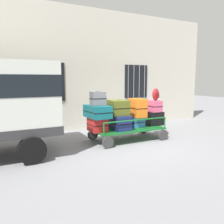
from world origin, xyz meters
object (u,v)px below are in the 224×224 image
Objects in this scene: suitcase_midleft_bottom at (118,122)px; suitcase_left_bottom at (97,124)px; suitcase_center_bottom at (138,122)px; suitcase_left_middle at (97,111)px; suitcase_midleft_middle at (118,107)px; backpack at (156,94)px; suitcase_left_top at (98,98)px; suitcase_midright_bottom at (155,118)px; suitcase_midright_middle at (155,106)px; luggage_cart at (128,130)px; suitcase_center_middle at (138,108)px.

suitcase_left_bottom is at bearing 177.69° from suitcase_midleft_bottom.
suitcase_center_bottom is at bearing -3.04° from suitcase_midleft_bottom.
suitcase_left_middle is at bearing -90.00° from suitcase_left_bottom.
suitcase_midleft_middle is 1.60m from backpack.
suitcase_midright_bottom is (2.29, 0.00, -0.83)m from suitcase_left_top.
suitcase_center_bottom is (1.52, -0.07, -0.04)m from suitcase_left_bottom.
suitcase_center_bottom is at bearing -2.19° from suitcase_left_middle.
suitcase_midright_middle is at bearing -0.24° from suitcase_left_middle.
suitcase_midright_middle is (1.14, 0.01, 0.77)m from luggage_cart.
backpack is at bearing -0.18° from suitcase_midleft_bottom.
suitcase_left_middle is at bearing 179.44° from backpack.
backpack reaches higher than suitcase_center_bottom.
suitcase_left_top is 0.76× the size of suitcase_midright_bottom.
backpack reaches higher than suitcase_left_bottom.
suitcase_left_bottom reaches higher than suitcase_center_bottom.
backpack is (0.79, 0.01, 0.44)m from suitcase_center_middle.
suitcase_midleft_middle reaches higher than suitcase_left_middle.
luggage_cart is 1.35m from suitcase_left_middle.
suitcase_left_bottom is 1.04× the size of suitcase_midright_bottom.
suitcase_left_top is (-1.14, -0.02, 1.14)m from luggage_cart.
suitcase_midleft_middle is 0.76m from suitcase_center_middle.
suitcase_left_top reaches higher than luggage_cart.
suitcase_left_top is (-0.00, -0.04, 0.42)m from suitcase_left_middle.
suitcase_center_bottom is (1.52, -0.01, -0.89)m from suitcase_left_top.
suitcase_midleft_middle is at bearing 179.10° from backpack.
suitcase_left_top is at bearing -176.53° from suitcase_midleft_middle.
suitcase_center_bottom is at bearing -177.43° from backpack.
backpack is at bearing -0.88° from suitcase_left_bottom.
suitcase_left_top is 0.91× the size of suitcase_midright_middle.
suitcase_left_bottom is at bearing 178.69° from suitcase_midright_bottom.
luggage_cart is 4.82× the size of suitcase_center_bottom.
suitcase_midright_middle is at bearing -0.44° from suitcase_midleft_middle.
suitcase_left_bottom is at bearing 179.43° from suitcase_midright_middle.
luggage_cart is 1.38m from suitcase_midright_middle.
suitcase_center_middle is at bearing -2.75° from suitcase_midleft_middle.
suitcase_left_bottom is at bearing 177.33° from suitcase_center_bottom.
suitcase_midright_middle is at bearing 157.21° from backpack.
backpack reaches higher than luggage_cart.
luggage_cart is 3.89× the size of suitcase_left_bottom.
suitcase_left_middle is 2.12× the size of suitcase_left_top.
suitcase_center_middle reaches higher than suitcase_midleft_bottom.
backpack is at bearing -0.56° from suitcase_left_middle.
suitcase_center_middle is at bearing -178.13° from suitcase_midright_middle.
suitcase_left_middle reaches higher than suitcase_midleft_bottom.
suitcase_left_bottom is 0.76m from suitcase_midleft_bottom.
suitcase_left_top is at bearing -179.88° from suitcase_midright_bottom.
suitcase_left_top is 0.62× the size of suitcase_midleft_middle.
suitcase_center_bottom is (0.76, -0.04, -0.06)m from suitcase_midleft_bottom.
suitcase_center_middle is 0.91m from backpack.
suitcase_center_middle is at bearing -179.13° from backpack.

